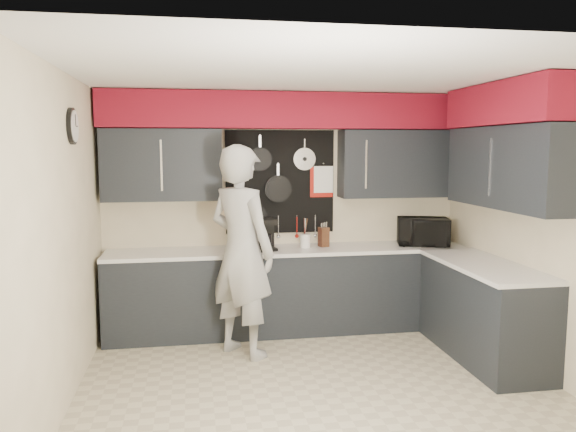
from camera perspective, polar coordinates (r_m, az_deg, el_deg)
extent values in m
plane|color=#BCB392|center=(5.00, 3.02, -16.68)|extent=(4.00, 4.00, 0.00)
cube|color=beige|center=(6.34, -0.37, 0.56)|extent=(4.00, 0.01, 2.60)
cube|color=black|center=(6.07, -12.66, 5.08)|extent=(1.24, 0.32, 0.75)
cube|color=black|center=(6.48, 11.14, 5.23)|extent=(1.34, 0.32, 0.75)
cube|color=maroon|center=(6.14, -0.11, 10.64)|extent=(3.94, 0.36, 0.38)
cube|color=black|center=(6.29, -0.80, 3.48)|extent=(1.22, 0.03, 1.15)
cylinder|color=black|center=(6.21, -2.86, 5.79)|extent=(0.26, 0.04, 0.26)
cylinder|color=black|center=(6.25, -1.02, 2.77)|extent=(0.30, 0.04, 0.30)
cylinder|color=black|center=(6.25, -3.37, -0.10)|extent=(0.27, 0.04, 0.27)
cylinder|color=silver|center=(6.30, 1.68, 5.81)|extent=(0.25, 0.02, 0.25)
cube|color=#A5150C|center=(6.36, 3.42, 3.46)|extent=(0.26, 0.01, 0.34)
cube|color=white|center=(6.35, 3.63, 3.73)|extent=(0.22, 0.01, 0.30)
cylinder|color=silver|center=(6.26, -4.83, -1.11)|extent=(0.01, 0.01, 0.20)
cylinder|color=silver|center=(6.28, -2.90, -1.06)|extent=(0.01, 0.01, 0.20)
cylinder|color=silver|center=(6.31, -0.99, -1.02)|extent=(0.01, 0.01, 0.20)
cylinder|color=silver|center=(6.35, 0.91, -0.98)|extent=(0.01, 0.01, 0.20)
cylinder|color=silver|center=(6.39, 2.78, -0.93)|extent=(0.01, 0.01, 0.20)
cube|color=beige|center=(5.44, 24.09, -1.11)|extent=(0.01, 3.50, 2.60)
cube|color=black|center=(5.56, 21.31, 4.63)|extent=(0.32, 1.70, 0.75)
cube|color=maroon|center=(5.57, 21.40, 10.55)|extent=(0.36, 1.70, 0.38)
cube|color=beige|center=(4.63, -21.75, -2.30)|extent=(0.01, 3.50, 2.60)
cylinder|color=black|center=(4.97, -21.07, 8.52)|extent=(0.04, 0.30, 0.30)
cylinder|color=white|center=(4.96, -20.82, 8.53)|extent=(0.01, 0.26, 0.26)
cube|color=black|center=(6.21, 0.08, -7.65)|extent=(3.90, 0.60, 0.88)
cube|color=white|center=(6.09, 0.11, -3.50)|extent=(3.90, 0.63, 0.04)
cube|color=black|center=(5.75, 19.23, -9.24)|extent=(0.60, 1.60, 0.88)
cube|color=white|center=(5.64, 19.28, -4.75)|extent=(0.63, 1.60, 0.04)
cube|color=black|center=(6.07, 0.51, -11.83)|extent=(3.90, 0.06, 0.10)
imported|color=black|center=(6.46, 13.54, -1.55)|extent=(0.63, 0.51, 0.30)
cube|color=#3B1A13|center=(6.20, 3.64, -2.14)|extent=(0.12, 0.12, 0.21)
cylinder|color=white|center=(6.15, 1.77, -2.53)|extent=(0.11, 0.11, 0.15)
cube|color=black|center=(5.99, -2.22, -3.34)|extent=(0.22, 0.26, 0.03)
cube|color=black|center=(6.04, -2.33, -1.71)|extent=(0.19, 0.10, 0.31)
cube|color=black|center=(5.94, -2.23, -0.55)|extent=(0.22, 0.26, 0.06)
cylinder|color=black|center=(5.95, -2.20, -2.55)|extent=(0.11, 0.11, 0.14)
imported|color=#9B9B99|center=(5.40, -4.74, -3.59)|extent=(0.86, 0.88, 2.04)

